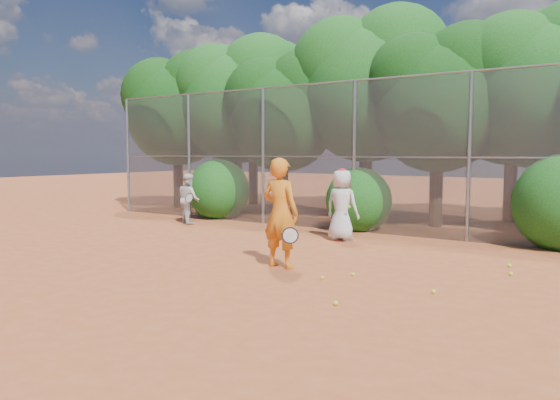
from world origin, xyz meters
The scene contains 22 objects.
ground centered at (0.00, 0.00, 0.00)m, with size 80.00×80.00×0.00m, color #A54B25.
fence_back centered at (-0.12, 6.00, 2.05)m, with size 20.05×0.09×4.03m.
tree_0 centered at (-9.44, 8.04, 3.93)m, with size 4.38×3.81×6.00m.
tree_1 centered at (-6.94, 8.54, 4.16)m, with size 4.64×4.03×6.35m.
tree_2 centered at (-4.45, 7.83, 3.58)m, with size 3.99×3.47×5.47m.
tree_3 centered at (-1.94, 8.84, 4.40)m, with size 4.89×4.26×6.70m.
tree_4 centered at (0.55, 8.24, 3.76)m, with size 4.19×3.64×5.73m.
tree_5 centered at (3.06, 9.04, 4.05)m, with size 4.51×3.92×6.17m.
tree_9 centered at (-7.94, 10.84, 4.34)m, with size 4.83×4.20×6.62m.
tree_10 centered at (-2.93, 11.05, 4.63)m, with size 5.15×4.48×7.06m.
tree_11 centered at (2.06, 10.64, 4.16)m, with size 4.64×4.03×6.35m.
bush_0 centered at (-6.00, 6.30, 1.00)m, with size 2.00×2.00×2.00m, color #124A13.
bush_1 centered at (-1.00, 6.30, 0.90)m, with size 1.80×1.80×1.80m, color #124A13.
player_yellow centered at (-0.04, 1.10, 1.01)m, with size 0.88×0.58×2.02m.
player_teen centered at (-0.55, 4.47, 0.86)m, with size 0.86×0.57×1.74m.
player_white centered at (-5.81, 4.72, 0.75)m, with size 0.91×0.84×1.50m.
ball_0 centered at (1.41, 1.19, 0.03)m, with size 0.07×0.07×0.07m, color #C8D426.
ball_1 centered at (3.46, 3.49, 0.03)m, with size 0.07×0.07×0.07m, color #C8D426.
ball_2 centered at (2.03, -0.56, 0.03)m, with size 0.07×0.07×0.07m, color #C8D426.
ball_3 centered at (2.94, 0.82, 0.03)m, with size 0.07×0.07×0.07m, color #C8D426.
ball_4 centered at (1.10, 0.67, 0.03)m, with size 0.07×0.07×0.07m, color #C8D426.
ball_5 centered at (3.64, 2.77, 0.03)m, with size 0.07×0.07×0.07m, color #C8D426.
Camera 1 is at (5.56, -7.12, 2.12)m, focal length 35.00 mm.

